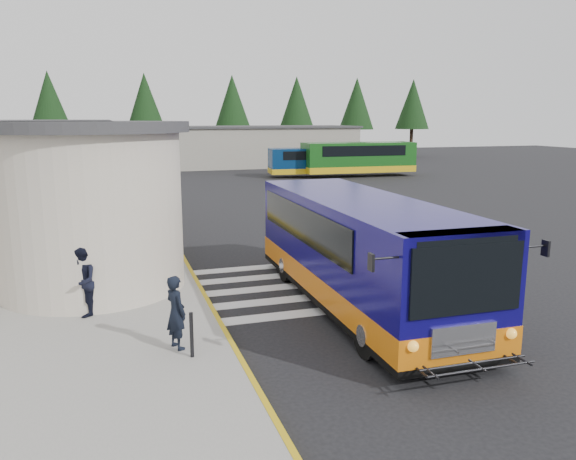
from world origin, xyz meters
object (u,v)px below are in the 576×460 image
object	(u,v)px
pedestrian_b	(82,281)
far_bus_a	(316,161)
transit_bus	(360,255)
bollard	(192,335)
far_bus_b	(358,157)
pedestrian_a	(176,312)

from	to	relation	value
pedestrian_b	far_bus_a	xyz separation A→B (m)	(18.11, 31.49, 0.34)
transit_bus	pedestrian_b	distance (m)	7.17
transit_bus	bollard	distance (m)	5.44
pedestrian_b	far_bus_b	bearing A→B (deg)	146.38
far_bus_a	bollard	bearing A→B (deg)	161.20
transit_bus	far_bus_b	bearing A→B (deg)	66.12
transit_bus	far_bus_a	xyz separation A→B (m)	(11.02, 32.53, -0.03)
transit_bus	far_bus_a	world-z (taller)	transit_bus
far_bus_b	transit_bus	bearing A→B (deg)	157.15
pedestrian_a	far_bus_b	size ratio (longest dim) A/B	0.16
pedestrian_b	far_bus_a	world-z (taller)	far_bus_a
transit_bus	far_bus_b	world-z (taller)	transit_bus
pedestrian_a	bollard	world-z (taller)	pedestrian_a
pedestrian_a	far_bus_b	world-z (taller)	far_bus_b
transit_bus	pedestrian_a	distance (m)	5.41
transit_bus	far_bus_b	distance (m)	34.91
transit_bus	pedestrian_a	size ratio (longest dim) A/B	6.50
transit_bus	pedestrian_b	bearing A→B (deg)	172.56
bollard	far_bus_b	bearing A→B (deg)	60.19
pedestrian_b	far_bus_a	size ratio (longest dim) A/B	0.21
pedestrian_a	pedestrian_b	xyz separation A→B (m)	(-1.98, 2.78, 0.08)
pedestrian_a	far_bus_b	xyz separation A→B (m)	(19.72, 33.44, 0.69)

